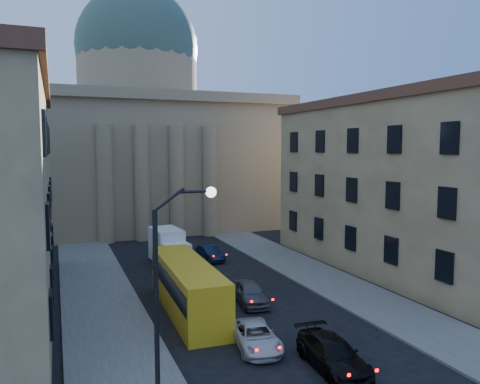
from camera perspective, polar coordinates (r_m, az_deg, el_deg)
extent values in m
cube|color=#57544F|center=(29.88, -15.95, -15.02)|extent=(5.00, 60.00, 0.15)
cube|color=#57544F|center=(35.62, 13.04, -11.60)|extent=(5.00, 60.00, 0.15)
cube|color=#877653|center=(66.90, -12.14, 3.19)|extent=(34.00, 26.00, 16.00)
cube|color=#877653|center=(67.13, -12.28, 10.37)|extent=(35.50, 27.50, 1.20)
cylinder|color=#877653|center=(67.55, -12.34, 13.41)|extent=(16.00, 16.00, 8.00)
sphere|color=#455E50|center=(68.23, -12.41, 16.74)|extent=(16.40, 16.40, 16.40)
cube|color=#877653|center=(71.69, 4.97, 1.42)|extent=(13.00, 13.00, 11.00)
cone|color=#533323|center=(71.57, 5.02, 7.42)|extent=(26.02, 26.02, 4.00)
cylinder|color=#877653|center=(53.12, -16.13, 0.95)|extent=(1.80, 1.80, 13.00)
cylinder|color=#877653|center=(53.65, -11.87, 1.08)|extent=(1.80, 1.80, 13.00)
cylinder|color=#877653|center=(54.47, -7.72, 1.21)|extent=(1.80, 1.80, 13.00)
cylinder|color=#877653|center=(55.56, -3.72, 1.33)|extent=(1.80, 1.80, 13.00)
cube|color=tan|center=(42.64, 19.59, 0.49)|extent=(11.00, 26.00, 14.00)
cube|color=#533323|center=(42.69, 19.90, 10.30)|extent=(11.60, 26.60, 0.80)
cylinder|color=black|center=(19.36, -10.15, -13.95)|extent=(0.20, 0.20, 8.00)
cylinder|color=black|center=(18.51, -8.70, -0.98)|extent=(1.30, 0.12, 0.96)
cylinder|color=black|center=(18.73, -5.74, 0.05)|extent=(1.30, 0.12, 0.12)
sphere|color=white|center=(18.95, -3.55, -0.03)|extent=(0.44, 0.44, 0.44)
imported|color=silver|center=(25.47, 1.89, -17.17)|extent=(2.62, 4.71, 1.25)
imported|color=black|center=(23.65, 11.24, -18.83)|extent=(2.36, 5.14, 1.46)
imported|color=#4F4E53|center=(31.97, 1.21, -12.18)|extent=(2.21, 4.55, 1.50)
imported|color=black|center=(43.85, -3.70, -7.45)|extent=(1.74, 4.19, 1.35)
cube|color=gold|center=(30.44, -6.47, -11.45)|extent=(2.94, 11.38, 3.18)
cube|color=black|center=(30.30, -6.48, -10.52)|extent=(2.98, 10.76, 1.13)
cylinder|color=black|center=(26.79, -6.57, -16.28)|extent=(0.34, 1.04, 1.03)
cylinder|color=black|center=(27.30, -2.20, -15.83)|extent=(0.34, 1.04, 1.03)
cylinder|color=black|center=(34.42, -9.76, -11.38)|extent=(0.34, 1.04, 1.03)
cylinder|color=black|center=(34.81, -6.36, -11.14)|extent=(0.34, 1.04, 1.03)
cube|color=white|center=(40.78, -7.85, -7.79)|extent=(2.37, 2.45, 2.29)
cube|color=black|center=(39.71, -7.36, -7.72)|extent=(2.10, 0.28, 1.05)
cube|color=white|center=(43.07, -8.95, -6.38)|extent=(2.60, 4.17, 2.96)
cylinder|color=black|center=(40.32, -8.97, -9.00)|extent=(0.33, 0.88, 0.86)
cylinder|color=black|center=(40.90, -6.39, -8.76)|extent=(0.33, 0.88, 0.86)
cylinder|color=black|center=(43.88, -10.46, -7.85)|extent=(0.33, 0.88, 0.86)
cylinder|color=black|center=(44.42, -8.07, -7.65)|extent=(0.33, 0.88, 0.86)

